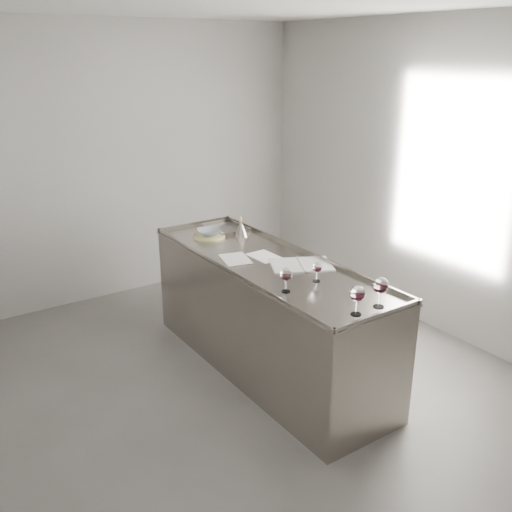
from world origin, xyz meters
TOP-DOWN VIEW (x-y plane):
  - room_shell at (0.00, 0.00)m, footprint 4.54×5.04m
  - counter at (0.50, 0.30)m, footprint 0.77×2.42m
  - wine_glass_left at (0.27, -0.25)m, footprint 0.09×0.09m
  - wine_glass_middle at (0.41, -0.78)m, footprint 0.10×0.10m
  - wine_glass_right at (0.61, -0.78)m, footprint 0.10×0.10m
  - wine_glass_small at (0.56, -0.22)m, footprint 0.07×0.07m
  - notebook at (0.66, 0.08)m, footprint 0.55×0.49m
  - loose_paper_top at (0.55, 0.41)m, footprint 0.20×0.28m
  - loose_paper_under at (0.32, 0.49)m, footprint 0.27×0.33m
  - trivet at (0.43, 1.10)m, footprint 0.34×0.34m
  - ceramic_bowl at (0.43, 1.10)m, footprint 0.26×0.26m
  - wine_funnel at (0.68, 0.96)m, footprint 0.13×0.13m

SIDE VIEW (x-z plane):
  - counter at x=0.50m, z-range -0.01..0.96m
  - loose_paper_top at x=0.55m, z-range 0.94..0.94m
  - loose_paper_under at x=0.32m, z-range 0.94..0.94m
  - notebook at x=0.66m, z-range 0.94..0.96m
  - trivet at x=0.43m, z-range 0.94..0.96m
  - ceramic_bowl at x=0.43m, z-range 0.96..1.01m
  - wine_funnel at x=0.68m, z-range 0.90..1.09m
  - wine_glass_small at x=0.56m, z-range 0.97..1.11m
  - wine_glass_left at x=0.27m, z-range 0.98..1.15m
  - wine_glass_middle at x=0.41m, z-range 0.98..1.17m
  - wine_glass_right at x=0.61m, z-range 0.98..1.19m
  - room_shell at x=0.00m, z-range -0.02..2.82m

